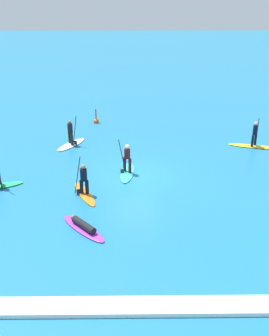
% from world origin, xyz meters
% --- Properties ---
extents(ground_plane, '(120.00, 120.00, 0.00)m').
position_xyz_m(ground_plane, '(0.00, 0.00, 0.00)').
color(ground_plane, '#1E6B93').
rests_on(ground_plane, ground).
extents(surfer_on_white_board, '(2.06, 2.65, 2.09)m').
position_xyz_m(surfer_on_white_board, '(-4.20, 4.69, 0.43)').
color(surfer_on_white_board, white).
rests_on(surfer_on_white_board, ground_plane).
extents(surfer_on_teal_board, '(1.03, 2.79, 2.14)m').
position_xyz_m(surfer_on_teal_board, '(-0.42, 0.35, 0.46)').
color(surfer_on_teal_board, '#33C6CC').
rests_on(surfer_on_teal_board, ground_plane).
extents(surfer_on_yellow_board, '(3.28, 1.40, 2.00)m').
position_xyz_m(surfer_on_yellow_board, '(7.95, 4.24, 0.43)').
color(surfer_on_yellow_board, yellow).
rests_on(surfer_on_yellow_board, ground_plane).
extents(surfer_on_purple_board, '(2.47, 2.63, 0.43)m').
position_xyz_m(surfer_on_purple_board, '(-2.40, -5.48, 0.15)').
color(surfer_on_purple_board, purple).
rests_on(surfer_on_purple_board, ground_plane).
extents(surfer_on_orange_board, '(1.70, 2.87, 2.16)m').
position_xyz_m(surfer_on_orange_board, '(-2.66, -2.18, 0.52)').
color(surfer_on_orange_board, orange).
rests_on(surfer_on_orange_board, ground_plane).
extents(marker_buoy, '(0.40, 0.40, 1.22)m').
position_xyz_m(marker_buoy, '(-2.84, 9.19, 0.17)').
color(marker_buoy, '#E55119').
rests_on(marker_buoy, ground_plane).
extents(wave_crest, '(15.87, 0.90, 0.18)m').
position_xyz_m(wave_crest, '(0.00, -10.51, 0.09)').
color(wave_crest, white).
rests_on(wave_crest, ground_plane).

